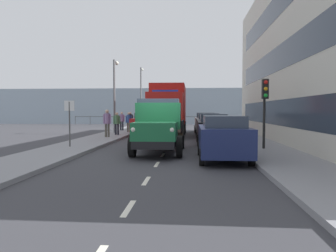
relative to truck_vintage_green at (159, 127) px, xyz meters
name	(u,v)px	position (x,y,z in m)	size (l,w,h in m)	color
ground_plane	(173,139)	(-0.23, -7.68, -1.18)	(80.00, 80.00, 0.00)	#38383D
sidewalk_left	(243,138)	(-4.92, -7.68, -1.10)	(2.61, 40.49, 0.15)	gray
sidewalk_right	(106,137)	(4.47, -7.68, -1.10)	(2.61, 40.49, 0.15)	gray
road_centreline_markings	(173,139)	(-0.23, -7.06, -1.17)	(0.12, 36.70, 0.01)	silver
sea_horizon	(183,106)	(-0.23, -30.93, 1.32)	(80.00, 0.80, 5.00)	#8C9EAD
seawall_railing	(182,118)	(-0.23, -27.33, -0.26)	(28.08, 0.08, 1.20)	#4C5156
truck_vintage_green	(159,127)	(0.00, 0.00, 0.00)	(2.17, 5.64, 2.43)	black
lorry_cargo_red	(168,108)	(0.32, -10.31, 0.90)	(2.58, 8.20, 3.87)	red
car_navy_kerbside_near	(223,137)	(-2.67, 1.89, -0.28)	(1.89, 4.18, 1.72)	navy
car_black_kerbside_1	(213,128)	(-2.67, -4.25, -0.28)	(1.81, 4.01, 1.72)	black
car_grey_kerbside_2	(208,124)	(-2.67, -9.59, -0.28)	(1.81, 4.23, 1.72)	slate
car_white_kerbside_3	(205,122)	(-2.67, -14.71, -0.28)	(1.91, 3.95, 1.72)	white
car_red_oppositeside_0	(146,123)	(2.21, -11.65, -0.28)	(1.97, 4.40, 1.72)	#B21E1E
car_teal_oppositeside_1	(155,121)	(2.21, -18.41, -0.28)	(1.92, 4.17, 1.72)	#1E6670
pedestrian_couple_b	(107,121)	(4.15, -6.88, 0.05)	(0.53, 0.34, 1.82)	#4C473D
pedestrian_with_bag	(117,122)	(3.96, -8.88, -0.07)	(0.53, 0.34, 1.63)	black
pedestrian_couple_a	(129,121)	(3.67, -11.93, -0.08)	(0.53, 0.34, 1.62)	#4C473D
pedestrian_strolling	(122,120)	(4.75, -14.16, -0.07)	(0.53, 0.34, 1.64)	black
pedestrian_in_dark_coat	(130,119)	(4.41, -16.52, -0.08)	(0.53, 0.34, 1.63)	#4C473D
traffic_light_near	(265,98)	(-4.81, -0.82, 1.29)	(0.28, 0.41, 3.20)	black
lamp_post_promenade	(115,89)	(4.66, -11.27, 2.47)	(0.32, 1.14, 5.79)	#59595B
lamp_post_far	(141,91)	(4.51, -24.00, 3.02)	(0.32, 1.14, 6.85)	#59595B
street_sign	(69,115)	(4.51, -1.10, 0.50)	(0.50, 0.07, 2.25)	#4C4C4C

